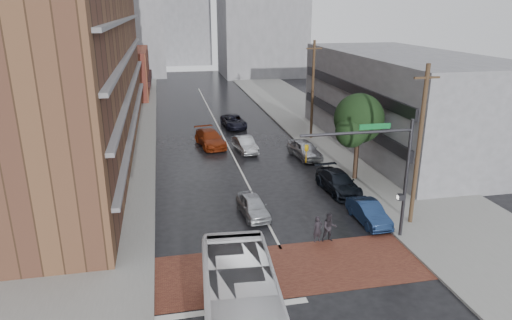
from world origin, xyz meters
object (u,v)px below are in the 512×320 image
car_travel_c (210,138)px  car_parked_near (369,212)px  car_parked_far (305,149)px  pedestrian_a (318,229)px  car_travel_b (245,144)px  suv_travel (234,121)px  car_parked_mid (338,182)px  pedestrian_b (329,228)px  car_travel_a (253,206)px

car_travel_c → car_parked_near: size_ratio=1.33×
car_parked_far → car_parked_near: bearing=-98.6°
pedestrian_a → car_travel_b: size_ratio=0.38×
car_travel_b → car_parked_far: (4.97, -2.90, 0.09)m
pedestrian_a → suv_travel: pedestrian_a is taller
car_travel_b → car_parked_mid: (4.97, -11.11, 0.03)m
car_travel_c → car_parked_near: 20.48m
car_parked_mid → suv_travel: bearing=98.6°
car_parked_near → suv_travel: bearing=98.2°
pedestrian_b → car_parked_far: (3.33, 15.33, -0.09)m
car_travel_b → car_travel_c: bearing=133.4°
car_travel_b → car_parked_near: car_travel_b is taller
car_parked_mid → pedestrian_a: bearing=-123.6°
car_parked_near → pedestrian_a: bearing=-157.9°
pedestrian_a → car_travel_a: (-2.97, 4.26, -0.13)m
pedestrian_a → car_parked_mid: pedestrian_a is taller
car_parked_far → pedestrian_b: bearing=-110.8°
car_parked_near → car_parked_far: car_parked_far is taller
pedestrian_a → car_travel_a: bearing=114.7°
suv_travel → car_parked_far: 13.15m
pedestrian_b → car_parked_mid: pedestrian_b is taller
car_travel_c → car_parked_far: (8.02, -5.38, 0.01)m
car_travel_a → car_travel_b: bearing=76.4°
car_travel_a → suv_travel: size_ratio=0.79×
suv_travel → car_parked_near: suv_travel is taller
car_parked_mid → car_travel_c: bearing=116.6°
pedestrian_b → car_travel_b: pedestrian_b is taller
car_parked_far → car_travel_a: bearing=-131.0°
suv_travel → car_parked_near: bearing=-83.8°
car_parked_far → car_parked_mid: bearing=-98.6°
car_travel_b → car_parked_far: car_parked_far is taller
car_travel_a → pedestrian_b: bearing=-55.3°
car_travel_c → car_parked_far: bearing=-43.3°
pedestrian_a → car_parked_near: pedestrian_a is taller
suv_travel → car_parked_mid: 21.04m
pedestrian_b → suv_travel: size_ratio=0.35×
car_travel_b → car_parked_near: size_ratio=1.05×
car_travel_b → car_travel_c: (-3.05, 2.48, 0.08)m
car_parked_mid → car_parked_far: bearing=86.1°
pedestrian_b → car_parked_mid: 7.86m
pedestrian_a → car_parked_near: 4.39m
car_travel_c → car_parked_mid: size_ratio=1.06×
pedestrian_a → car_travel_c: bearing=90.8°
car_travel_a → car_parked_near: car_travel_a is taller
pedestrian_a → car_travel_c: size_ratio=0.30×
car_travel_b → suv_travel: car_travel_b is taller
pedestrian_b → car_parked_near: bearing=35.2°
car_travel_a → car_parked_near: 7.40m
car_parked_near → car_parked_mid: (0.00, 5.25, 0.07)m
car_travel_a → car_parked_near: (6.98, -2.47, -0.00)m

